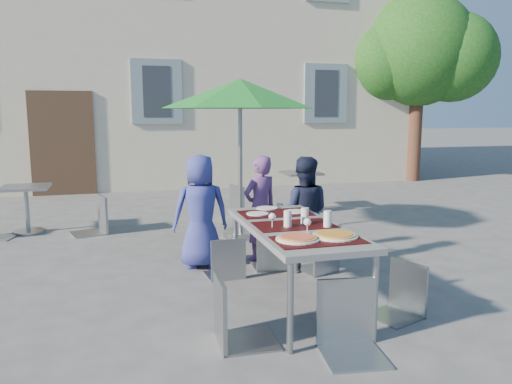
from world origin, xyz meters
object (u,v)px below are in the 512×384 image
object	(u,v)px
child_1	(260,208)
cafe_table_1	(301,185)
child_0	(201,211)
chair_3	(234,270)
bg_chair_r_0	(94,192)
chair_0	(226,233)
cafe_table_0	(27,202)
chair_2	(321,229)
chair_5	(351,275)
child_2	(303,212)
bg_chair_l_1	(242,181)
chair_1	(272,226)
pizza_near_right	(335,235)
bg_chair_r_1	(311,183)
dining_table	(294,231)
chair_4	(403,258)
patio_umbrella	(240,95)
pizza_near_left	(297,238)

from	to	relation	value
child_1	cafe_table_1	xyz separation A→B (m)	(1.56, 2.75, -0.17)
child_0	chair_3	bearing A→B (deg)	88.41
bg_chair_r_0	cafe_table_1	distance (m)	3.62
chair_0	cafe_table_0	bearing A→B (deg)	130.49
chair_2	chair_5	size ratio (longest dim) A/B	0.85
child_2	bg_chair_r_0	bearing A→B (deg)	-21.93
bg_chair_l_1	child_1	bearing A→B (deg)	-99.16
chair_3	cafe_table_1	bearing A→B (deg)	63.90
chair_0	chair_1	bearing A→B (deg)	15.55
pizza_near_right	bg_chair_r_1	size ratio (longest dim) A/B	0.43
dining_table	chair_4	size ratio (longest dim) A/B	2.12
dining_table	bg_chair_r_1	size ratio (longest dim) A/B	2.14
chair_2	cafe_table_0	world-z (taller)	chair_2
pizza_near_right	patio_umbrella	bearing A→B (deg)	90.38
pizza_near_right	bg_chair_r_1	xyz separation A→B (m)	(1.64, 4.59, -0.27)
child_1	chair_5	size ratio (longest dim) A/B	1.26
chair_5	pizza_near_right	bearing A→B (deg)	80.80
chair_5	chair_4	bearing A→B (deg)	33.80
chair_5	bg_chair_r_0	size ratio (longest dim) A/B	0.96
pizza_near_right	bg_chair_r_0	xyz separation A→B (m)	(-2.01, 3.90, -0.16)
dining_table	bg_chair_r_1	xyz separation A→B (m)	(1.80, 4.09, -0.20)
pizza_near_right	bg_chair_r_0	distance (m)	4.39
patio_umbrella	chair_5	bearing A→B (deg)	-90.84
chair_2	bg_chair_l_1	world-z (taller)	bg_chair_l_1
child_2	cafe_table_1	world-z (taller)	child_2
chair_3	cafe_table_1	size ratio (longest dim) A/B	1.44
pizza_near_left	child_0	xyz separation A→B (m)	(-0.46, 1.89, -0.12)
child_1	patio_umbrella	distance (m)	1.75
chair_2	pizza_near_left	bearing A→B (deg)	-120.26
pizza_near_right	cafe_table_1	size ratio (longest dim) A/B	0.53
chair_5	bg_chair_r_1	distance (m)	5.32
pizza_near_left	chair_5	distance (m)	0.54
child_2	cafe_table_1	bearing A→B (deg)	-87.40
chair_2	chair_5	distance (m)	1.84
bg_chair_r_0	pizza_near_left	bearing A→B (deg)	-66.68
pizza_near_right	chair_0	xyz separation A→B (m)	(-0.60, 1.41, -0.28)
child_1	chair_0	size ratio (longest dim) A/B	1.47
child_1	bg_chair_r_0	world-z (taller)	child_1
dining_table	child_2	xyz separation A→B (m)	(0.50, 1.07, -0.06)
dining_table	chair_2	world-z (taller)	chair_2
chair_2	chair_0	bearing A→B (deg)	174.75
chair_3	bg_chair_l_1	bearing A→B (deg)	75.14
pizza_near_right	chair_0	bearing A→B (deg)	113.00
chair_3	dining_table	bearing A→B (deg)	40.71
child_0	patio_umbrella	xyz separation A→B (m)	(0.76, 1.21, 1.33)
chair_1	pizza_near_right	bearing A→B (deg)	-88.40
child_0	chair_0	size ratio (longest dim) A/B	1.52
child_0	bg_chair_l_1	size ratio (longest dim) A/B	1.25
child_2	chair_0	bearing A→B (deg)	32.72
child_1	chair_2	distance (m)	0.85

